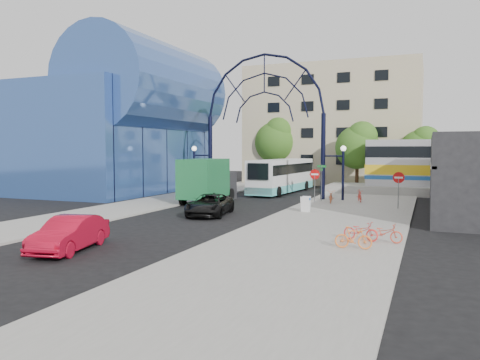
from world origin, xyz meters
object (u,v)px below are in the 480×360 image
at_px(city_bus, 282,175).
at_px(green_truck, 208,181).
at_px(black_suv, 210,205).
at_px(bike_far_b, 353,238).
at_px(sandwich_board, 306,202).
at_px(tree_north_a, 358,145).
at_px(street_name_sign, 322,175).
at_px(bike_near_b, 360,196).
at_px(gateway_arch, 264,96).
at_px(bike_near_a, 331,196).
at_px(do_not_enter_sign, 399,181).
at_px(bike_far_a, 384,233).
at_px(tree_north_c, 421,148).
at_px(bike_far_c, 361,231).
at_px(tree_north_b, 277,140).
at_px(red_sedan, 70,234).
at_px(stop_sign, 315,177).

distance_m(city_bus, green_truck, 10.61).
xyz_separation_m(black_suv, bike_far_b, (9.88, -7.24, -0.10)).
distance_m(sandwich_board, tree_north_a, 20.33).
relative_size(tree_north_a, city_bus, 0.60).
distance_m(street_name_sign, bike_near_b, 3.27).
bearing_deg(street_name_sign, gateway_arch, 164.93).
bearing_deg(bike_far_b, bike_near_a, 12.10).
bearing_deg(do_not_enter_sign, sandwich_board, -143.32).
height_order(sandwich_board, green_truck, green_truck).
relative_size(do_not_enter_sign, bike_far_a, 1.59).
distance_m(sandwich_board, tree_north_c, 23.17).
relative_size(black_suv, bike_far_c, 2.99).
height_order(tree_north_a, city_bus, tree_north_a).
bearing_deg(tree_north_a, tree_north_c, 18.44).
relative_size(city_bus, black_suv, 2.45).
bearing_deg(bike_near_a, sandwich_board, -104.58).
xyz_separation_m(tree_north_a, green_truck, (-9.04, -16.65, -2.91)).
xyz_separation_m(tree_north_c, bike_far_b, (-2.00, -32.17, -3.71)).
bearing_deg(street_name_sign, tree_north_a, 86.04).
distance_m(tree_north_b, bike_far_b, 37.22).
bearing_deg(red_sedan, bike_far_a, 14.35).
bearing_deg(street_name_sign, bike_far_a, -68.35).
relative_size(street_name_sign, bike_far_b, 1.88).
distance_m(street_name_sign, bike_near_a, 1.98).
xyz_separation_m(gateway_arch, tree_north_c, (12.12, 13.93, -4.28)).
xyz_separation_m(bike_near_a, bike_near_b, (1.91, 1.41, -0.02)).
bearing_deg(do_not_enter_sign, tree_north_c, 86.42).
distance_m(red_sedan, bike_near_a, 21.23).
xyz_separation_m(gateway_arch, sandwich_board, (5.60, -8.02, -7.81)).
bearing_deg(gateway_arch, bike_near_a, -20.31).
bearing_deg(tree_north_c, bike_near_b, -105.49).
distance_m(tree_north_a, tree_north_b, 10.79).
bearing_deg(red_sedan, black_suv, 73.13).
bearing_deg(sandwich_board, red_sedan, -113.25).
bearing_deg(tree_north_b, stop_sign, -64.17).
height_order(red_sedan, bike_near_b, red_sedan).
bearing_deg(gateway_arch, tree_north_c, 48.96).
distance_m(green_truck, bike_near_a, 9.42).
bearing_deg(tree_north_b, green_truck, -87.33).
relative_size(gateway_arch, green_truck, 1.98).
relative_size(tree_north_a, green_truck, 1.02).
bearing_deg(bike_far_b, black_suv, 51.79).
height_order(do_not_enter_sign, street_name_sign, street_name_sign).
distance_m(gateway_arch, bike_far_c, 20.86).
distance_m(black_suv, bike_far_a, 12.18).
xyz_separation_m(bike_near_a, bike_far_c, (4.04, -14.09, -0.06)).
relative_size(bike_near_a, bike_far_b, 1.23).
bearing_deg(bike_far_a, green_truck, 59.28).
bearing_deg(tree_north_a, black_suv, -104.40).
height_order(tree_north_c, bike_far_b, tree_north_c).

